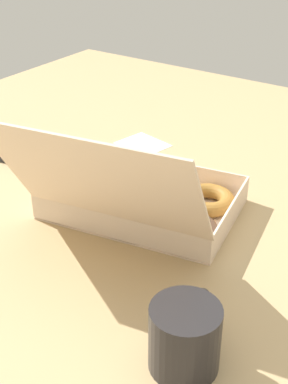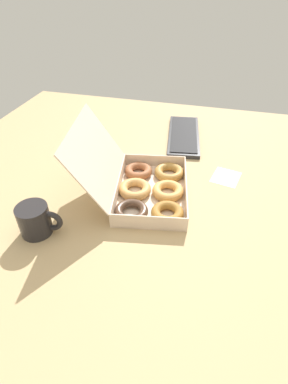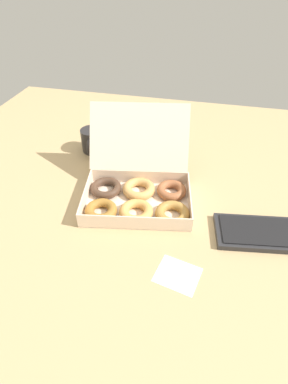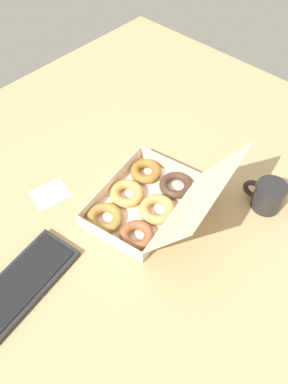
% 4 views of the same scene
% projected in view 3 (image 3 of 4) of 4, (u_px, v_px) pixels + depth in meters
% --- Properties ---
extents(ground_plane, '(1.80, 1.80, 0.02)m').
position_uv_depth(ground_plane, '(129.00, 201.00, 1.07)').
color(ground_plane, tan).
extents(donut_box, '(0.42, 0.43, 0.26)m').
position_uv_depth(donut_box, '(138.00, 193.00, 1.03)').
color(donut_box, beige).
rests_on(donut_box, ground_plane).
extents(keyboard, '(0.41, 0.19, 0.02)m').
position_uv_depth(keyboard, '(280.00, 234.00, 0.92)').
color(keyboard, '#262628').
rests_on(keyboard, ground_plane).
extents(coffee_mug, '(0.10, 0.14, 0.10)m').
position_uv_depth(coffee_mug, '(92.00, 140.00, 1.27)').
color(coffee_mug, '#262425').
rests_on(coffee_mug, ground_plane).
extents(paper_napkin, '(0.13, 0.12, 0.00)m').
position_uv_depth(paper_napkin, '(178.00, 275.00, 0.82)').
color(paper_napkin, white).
rests_on(paper_napkin, ground_plane).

